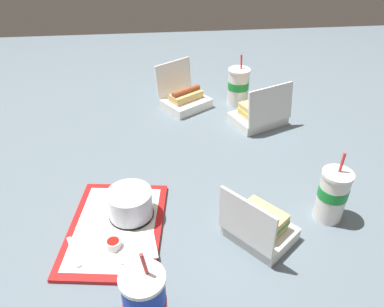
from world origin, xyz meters
TOP-DOWN VIEW (x-y plane):
  - ground_plane at (0.00, 0.00)m, footprint 3.20×3.20m
  - food_tray at (-0.24, 0.25)m, footprint 0.40×0.31m
  - cake_container at (-0.20, 0.21)m, footprint 0.13×0.13m
  - ketchup_cup at (-0.32, 0.25)m, footprint 0.04×0.04m
  - napkin_stack at (-0.32, 0.19)m, footprint 0.11×0.11m
  - plastic_fork at (-0.32, 0.35)m, footprint 0.11×0.05m
  - clamshell_hotdog_left at (0.49, -0.01)m, footprint 0.25×0.25m
  - clamshell_sandwich_center at (0.30, -0.30)m, footprint 0.22×0.25m
  - clamshell_sandwich_right at (-0.31, -0.14)m, footprint 0.23×0.22m
  - soda_cup_back at (-0.25, -0.37)m, footprint 0.09×0.09m
  - soda_cup_front at (0.49, -0.25)m, footprint 0.10×0.10m
  - soda_cup_center at (-0.54, 0.16)m, footprint 0.10×0.10m

SIDE VIEW (x-z plane):
  - ground_plane at x=0.00m, z-range 0.00..0.00m
  - food_tray at x=-0.24m, z-range 0.00..0.01m
  - napkin_stack at x=-0.32m, z-range 0.01..0.02m
  - plastic_fork at x=-0.32m, z-range 0.01..0.02m
  - ketchup_cup at x=-0.32m, z-range 0.01..0.04m
  - clamshell_hotdog_left at x=0.49m, z-range -0.05..0.13m
  - clamshell_sandwich_right at x=-0.31m, z-range -0.04..0.13m
  - clamshell_sandwich_center at x=0.30m, z-range -0.05..0.14m
  - cake_container at x=-0.20m, z-range 0.01..0.10m
  - soda_cup_center at x=-0.54m, z-range -0.03..0.19m
  - soda_cup_back at x=-0.25m, z-range -0.03..0.20m
  - soda_cup_front at x=0.49m, z-range -0.03..0.20m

